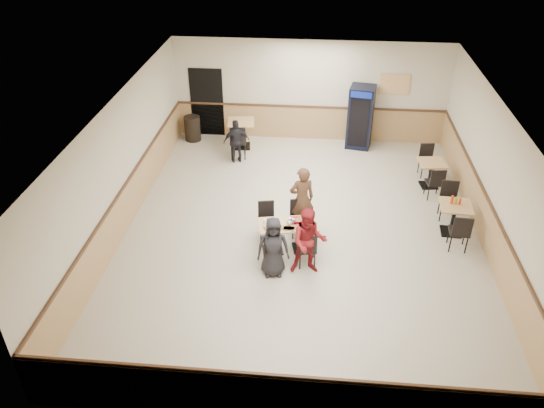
# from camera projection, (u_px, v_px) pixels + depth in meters

# --- Properties ---
(ground) EXTENTS (10.00, 10.00, 0.00)m
(ground) POSITION_uv_depth(u_px,v_px,m) (301.00, 231.00, 12.10)
(ground) COLOR beige
(ground) RESTS_ON ground
(room_shell) EXTENTS (10.00, 10.00, 10.00)m
(room_shell) POSITION_uv_depth(u_px,v_px,m) (374.00, 161.00, 13.80)
(room_shell) COLOR silver
(room_shell) RESTS_ON ground
(main_table) EXTENTS (1.35, 0.86, 0.67)m
(main_table) POSITION_uv_depth(u_px,v_px,m) (288.00, 233.00, 11.30)
(main_table) COLOR black
(main_table) RESTS_ON ground
(main_chairs) EXTENTS (1.37, 1.66, 0.85)m
(main_chairs) POSITION_uv_depth(u_px,v_px,m) (286.00, 234.00, 11.31)
(main_chairs) COLOR black
(main_chairs) RESTS_ON ground
(diner_woman_left) EXTENTS (0.71, 0.52, 1.33)m
(diner_woman_left) POSITION_uv_depth(u_px,v_px,m) (273.00, 247.00, 10.51)
(diner_woman_left) COLOR black
(diner_woman_left) RESTS_ON ground
(diner_woman_right) EXTENTS (0.77, 0.63, 1.49)m
(diner_woman_right) POSITION_uv_depth(u_px,v_px,m) (309.00, 242.00, 10.53)
(diner_woman_right) COLOR maroon
(diner_woman_right) RESTS_ON ground
(diner_man_opposite) EXTENTS (0.67, 0.55, 1.58)m
(diner_man_opposite) POSITION_uv_depth(u_px,v_px,m) (302.00, 199.00, 11.79)
(diner_man_opposite) COLOR #523523
(diner_man_opposite) RESTS_ON ground
(lone_diner) EXTENTS (0.79, 0.51, 1.25)m
(lone_diner) POSITION_uv_depth(u_px,v_px,m) (237.00, 141.00, 14.67)
(lone_diner) COLOR black
(lone_diner) RESTS_ON ground
(tabletop_clutter) EXTENTS (1.10, 0.68, 0.12)m
(tabletop_clutter) POSITION_uv_depth(u_px,v_px,m) (292.00, 224.00, 11.13)
(tabletop_clutter) COLOR red
(tabletop_clutter) RESTS_ON main_table
(side_table_near) EXTENTS (0.73, 0.73, 0.74)m
(side_table_near) POSITION_uv_depth(u_px,v_px,m) (454.00, 214.00, 11.81)
(side_table_near) COLOR black
(side_table_near) RESTS_ON ground
(side_table_near_chair_south) EXTENTS (0.46, 0.46, 0.93)m
(side_table_near_chair_south) POSITION_uv_depth(u_px,v_px,m) (459.00, 230.00, 11.33)
(side_table_near_chair_south) COLOR black
(side_table_near_chair_south) RESTS_ON ground
(side_table_near_chair_north) EXTENTS (0.46, 0.46, 0.93)m
(side_table_near_chair_north) POSITION_uv_depth(u_px,v_px,m) (449.00, 201.00, 12.32)
(side_table_near_chair_north) COLOR black
(side_table_near_chair_north) RESTS_ON ground
(side_table_far) EXTENTS (0.73, 0.73, 0.70)m
(side_table_far) POSITION_uv_depth(u_px,v_px,m) (431.00, 170.00, 13.60)
(side_table_far) COLOR black
(side_table_far) RESTS_ON ground
(side_table_far_chair_south) EXTENTS (0.46, 0.46, 0.89)m
(side_table_far_chair_south) POSITION_uv_depth(u_px,v_px,m) (434.00, 182.00, 13.14)
(side_table_far_chair_south) COLOR black
(side_table_far_chair_south) RESTS_ON ground
(side_table_far_chair_north) EXTENTS (0.46, 0.46, 0.89)m
(side_table_far_chair_north) POSITION_uv_depth(u_px,v_px,m) (427.00, 161.00, 14.08)
(side_table_far_chair_north) COLOR black
(side_table_far_chair_north) RESTS_ON ground
(condiment_caddy) EXTENTS (0.23, 0.06, 0.20)m
(condiment_caddy) POSITION_uv_depth(u_px,v_px,m) (455.00, 200.00, 11.68)
(condiment_caddy) COLOR #C1370D
(condiment_caddy) RESTS_ON side_table_near
(back_table) EXTENTS (0.85, 0.85, 0.82)m
(back_table) POSITION_uv_depth(u_px,v_px,m) (241.00, 130.00, 15.50)
(back_table) COLOR black
(back_table) RESTS_ON ground
(back_table_chair_lone) EXTENTS (0.54, 0.54, 1.04)m
(back_table_chair_lone) POSITION_uv_depth(u_px,v_px,m) (238.00, 141.00, 14.96)
(back_table_chair_lone) COLOR black
(back_table_chair_lone) RESTS_ON ground
(pepsi_cooler) EXTENTS (0.81, 0.81, 1.84)m
(pepsi_cooler) POSITION_uv_depth(u_px,v_px,m) (360.00, 117.00, 15.36)
(pepsi_cooler) COLOR black
(pepsi_cooler) RESTS_ON ground
(trash_bin) EXTENTS (0.48, 0.48, 0.75)m
(trash_bin) POSITION_uv_depth(u_px,v_px,m) (193.00, 128.00, 16.00)
(trash_bin) COLOR black
(trash_bin) RESTS_ON ground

